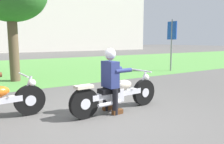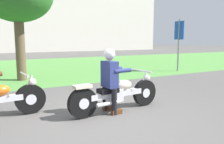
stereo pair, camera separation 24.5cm
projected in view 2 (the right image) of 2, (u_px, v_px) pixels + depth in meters
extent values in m
plane|color=#565451|center=(100.00, 119.00, 4.45)|extent=(120.00, 120.00, 0.00)
cube|color=#549342|center=(26.00, 68.00, 12.66)|extent=(60.00, 12.00, 0.01)
cylinder|color=black|center=(145.00, 93.00, 5.36)|extent=(0.63, 0.17, 0.62)
cylinder|color=silver|center=(145.00, 93.00, 5.36)|extent=(0.23, 0.16, 0.22)
cylinder|color=black|center=(83.00, 103.00, 4.46)|extent=(0.63, 0.17, 0.62)
cylinder|color=silver|center=(83.00, 103.00, 4.46)|extent=(0.23, 0.16, 0.22)
cube|color=silver|center=(116.00, 94.00, 4.90)|extent=(1.32, 0.24, 0.12)
cube|color=silver|center=(115.00, 95.00, 4.88)|extent=(0.34, 0.26, 0.28)
ellipsoid|color=beige|center=(123.00, 85.00, 4.97)|extent=(0.46, 0.27, 0.22)
cube|color=black|center=(108.00, 91.00, 4.77)|extent=(0.46, 0.27, 0.10)
cube|color=beige|center=(82.00, 86.00, 4.42)|extent=(0.37, 0.23, 0.06)
cylinder|color=silver|center=(143.00, 83.00, 5.30)|extent=(0.26, 0.07, 0.53)
cylinder|color=silver|center=(142.00, 71.00, 5.23)|extent=(0.09, 0.66, 0.04)
sphere|color=white|center=(147.00, 78.00, 5.34)|extent=(0.16, 0.16, 0.16)
cylinder|color=silver|center=(108.00, 104.00, 4.64)|extent=(0.55, 0.12, 0.08)
cylinder|color=black|center=(105.00, 98.00, 4.97)|extent=(0.12, 0.12, 0.56)
cube|color=#593319|center=(107.00, 108.00, 5.03)|extent=(0.25, 0.12, 0.10)
cylinder|color=black|center=(114.00, 102.00, 4.67)|extent=(0.12, 0.12, 0.56)
cube|color=#593319|center=(117.00, 112.00, 4.73)|extent=(0.25, 0.12, 0.10)
cube|color=navy|center=(110.00, 74.00, 4.74)|extent=(0.25, 0.40, 0.56)
cylinder|color=navy|center=(114.00, 69.00, 4.99)|extent=(0.43, 0.12, 0.09)
cylinder|color=navy|center=(123.00, 71.00, 4.71)|extent=(0.43, 0.12, 0.09)
sphere|color=#D8A884|center=(109.00, 55.00, 4.68)|extent=(0.20, 0.20, 0.20)
sphere|color=silver|center=(109.00, 54.00, 4.68)|extent=(0.24, 0.24, 0.24)
cylinder|color=black|center=(30.00, 99.00, 4.76)|extent=(0.64, 0.17, 0.63)
cylinder|color=silver|center=(30.00, 99.00, 4.76)|extent=(0.23, 0.16, 0.22)
cylinder|color=silver|center=(27.00, 88.00, 4.69)|extent=(0.26, 0.07, 0.53)
cylinder|color=silver|center=(24.00, 74.00, 4.62)|extent=(0.09, 0.66, 0.04)
sphere|color=white|center=(33.00, 82.00, 4.74)|extent=(0.16, 0.16, 0.16)
cylinder|color=brown|center=(20.00, 50.00, 8.63)|extent=(0.36, 0.36, 2.37)
cylinder|color=gray|center=(179.00, 46.00, 11.19)|extent=(0.08, 0.08, 2.60)
cube|color=#1E47B2|center=(179.00, 30.00, 11.09)|extent=(0.04, 0.60, 0.90)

